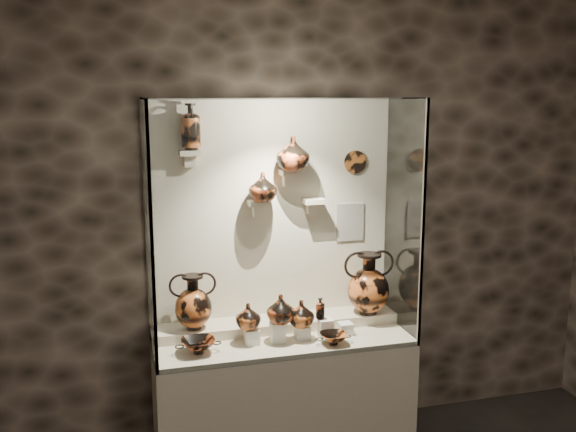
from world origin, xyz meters
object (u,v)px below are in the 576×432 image
object	(u,v)px
amphora_right	(368,283)
lekythos_small	(320,307)
ovoid_vase_a	(263,187)
ovoid_vase_b	(293,154)
kylix_right	(334,337)
lekythos_tall	(191,124)
jug_b	(281,309)
amphora_left	(193,302)
jug_a	(248,316)
kylix_left	(198,345)
jug_c	(301,314)

from	to	relation	value
amphora_right	lekythos_small	distance (m)	0.44
ovoid_vase_a	ovoid_vase_b	world-z (taller)	ovoid_vase_b
kylix_right	lekythos_tall	size ratio (longest dim) A/B	0.67
kylix_right	ovoid_vase_a	xyz separation A→B (m)	(-0.37, 0.39, 0.94)
ovoid_vase_a	ovoid_vase_b	bearing A→B (deg)	-1.12
jug_b	ovoid_vase_b	distance (m)	1.02
amphora_left	amphora_right	distance (m)	1.22
amphora_right	kylix_right	distance (m)	0.53
amphora_right	ovoid_vase_b	bearing A→B (deg)	179.71
jug_a	ovoid_vase_a	xyz separation A→B (m)	(0.16, 0.23, 0.80)
amphora_right	lekythos_small	bearing A→B (deg)	-152.70
lekythos_small	kylix_right	world-z (taller)	lekythos_small
kylix_left	ovoid_vase_b	xyz separation A→B (m)	(0.69, 0.28, 1.15)
amphora_right	jug_b	xyz separation A→B (m)	(-0.68, -0.18, -0.06)
jug_a	ovoid_vase_b	world-z (taller)	ovoid_vase_b
amphora_right	jug_c	bearing A→B (deg)	-155.01
ovoid_vase_b	jug_c	bearing A→B (deg)	-110.14
kylix_left	ovoid_vase_a	xyz separation A→B (m)	(0.49, 0.30, 0.93)
jug_b	kylix_right	xyz separation A→B (m)	(0.32, -0.13, -0.18)
amphora_left	amphora_right	world-z (taller)	amphora_right
amphora_left	kylix_left	world-z (taller)	amphora_left
kylix_right	ovoid_vase_a	distance (m)	1.08
kylix_right	ovoid_vase_a	world-z (taller)	ovoid_vase_a
kylix_left	lekythos_tall	bearing A→B (deg)	101.70
amphora_left	lekythos_small	distance (m)	0.84
jug_c	lekythos_tall	xyz separation A→B (m)	(-0.65, 0.29, 1.23)
jug_c	lekythos_small	distance (m)	0.14
amphora_left	jug_b	size ratio (longest dim) A/B	1.93
amphora_left	jug_a	size ratio (longest dim) A/B	2.17
amphora_left	kylix_left	size ratio (longest dim) A/B	1.34
amphora_left	lekythos_tall	bearing A→B (deg)	86.59
amphora_left	amphora_right	bearing A→B (deg)	13.64
lekythos_small	ovoid_vase_b	distance (m)	1.03
ovoid_vase_a	ovoid_vase_b	xyz separation A→B (m)	(0.20, -0.02, 0.22)
jug_c	kylix_right	bearing A→B (deg)	-56.17
ovoid_vase_a	jug_b	bearing A→B (deg)	-75.09
lekythos_tall	ovoid_vase_a	distance (m)	0.62
jug_c	ovoid_vase_b	world-z (taller)	ovoid_vase_b
lekythos_tall	ovoid_vase_b	size ratio (longest dim) A/B	1.46
lekythos_small	kylix_left	xyz separation A→B (m)	(-0.82, -0.07, -0.15)
amphora_left	ovoid_vase_b	xyz separation A→B (m)	(0.69, 0.04, 0.95)
jug_b	kylix_left	xyz separation A→B (m)	(-0.54, -0.04, -0.17)
lekythos_small	ovoid_vase_b	size ratio (longest dim) A/B	0.71
amphora_left	amphora_right	xyz separation A→B (m)	(1.22, -0.03, 0.04)
amphora_left	jug_c	xyz separation A→B (m)	(0.68, -0.21, -0.07)
lekythos_tall	ovoid_vase_a	xyz separation A→B (m)	(0.46, -0.03, -0.42)
ovoid_vase_a	amphora_right	bearing A→B (deg)	-2.79
jug_c	ovoid_vase_a	distance (m)	0.87
kylix_left	ovoid_vase_b	bearing A→B (deg)	39.43
amphora_left	kylix_right	xyz separation A→B (m)	(0.86, -0.33, -0.21)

